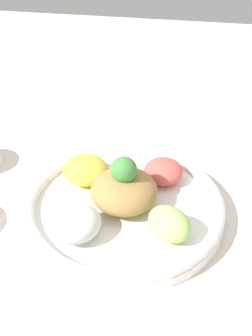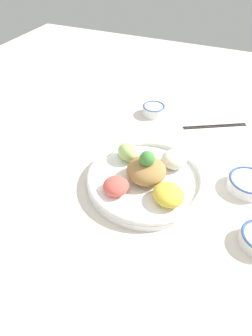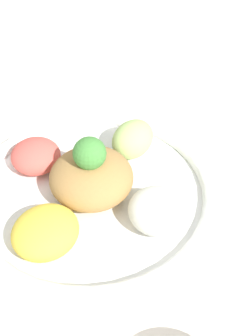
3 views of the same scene
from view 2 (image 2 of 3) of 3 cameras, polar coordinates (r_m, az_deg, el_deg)
name	(u,v)px [view 2 (image 2 of 3)]	position (r m, az deg, el deg)	size (l,w,h in m)	color
ground_plane	(150,185)	(0.82, 4.96, -3.36)	(2.40, 2.40, 0.00)	silver
salad_platter	(147,176)	(0.80, 4.26, -1.69)	(0.34, 0.34, 0.12)	white
sauce_bowl_red	(154,109)	(1.11, 5.64, 11.76)	(0.09, 0.09, 0.04)	white
rice_bowl_blue	(248,183)	(0.86, 23.56, -2.83)	(0.11, 0.11, 0.04)	white
chopsticks_pair_near	(215,126)	(1.09, 17.60, 8.22)	(0.13, 0.21, 0.01)	black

